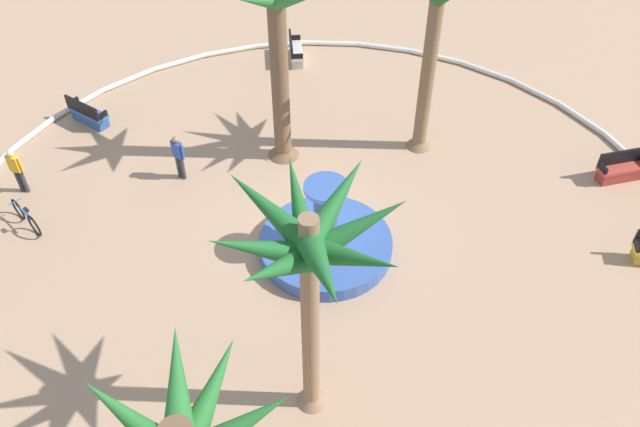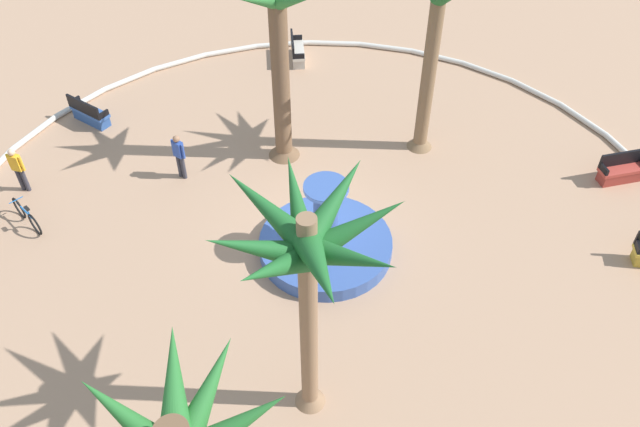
# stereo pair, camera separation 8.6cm
# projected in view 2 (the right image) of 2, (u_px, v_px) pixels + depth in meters

# --- Properties ---
(ground_plane) EXTENTS (80.00, 80.00, 0.00)m
(ground_plane) POSITION_uv_depth(u_px,v_px,m) (318.00, 232.00, 19.50)
(ground_plane) COLOR tan
(plaza_curb) EXTENTS (22.54, 22.54, 0.20)m
(plaza_curb) POSITION_uv_depth(u_px,v_px,m) (318.00, 230.00, 19.43)
(plaza_curb) COLOR silver
(plaza_curb) RESTS_ON ground
(fountain) EXTENTS (3.85, 3.85, 2.53)m
(fountain) POSITION_uv_depth(u_px,v_px,m) (326.00, 243.00, 18.72)
(fountain) COLOR #38569E
(fountain) RESTS_ON ground
(palm_tree_near_fountain) EXTENTS (3.28, 3.17, 6.43)m
(palm_tree_near_fountain) POSITION_uv_depth(u_px,v_px,m) (279.00, 39.00, 19.19)
(palm_tree_near_fountain) COLOR brown
(palm_tree_near_fountain) RESTS_ON ground
(palm_tree_by_curb) EXTENTS (3.94, 3.92, 6.58)m
(palm_tree_by_curb) POSITION_uv_depth(u_px,v_px,m) (438.00, 6.00, 18.96)
(palm_tree_by_curb) COLOR brown
(palm_tree_by_curb) RESTS_ON ground
(palm_tree_far_side) EXTENTS (3.91, 3.99, 6.33)m
(palm_tree_far_side) POSITION_uv_depth(u_px,v_px,m) (308.00, 258.00, 11.95)
(palm_tree_far_side) COLOR #8E6B4C
(palm_tree_far_side) RESTS_ON ground
(bench_east) EXTENTS (1.49, 1.48, 1.00)m
(bench_east) POSITION_uv_depth(u_px,v_px,m) (622.00, 171.00, 21.01)
(bench_east) COLOR #B73D33
(bench_east) RESTS_ON ground
(bench_west) EXTENTS (0.58, 1.62, 1.00)m
(bench_west) POSITION_uv_depth(u_px,v_px,m) (90.00, 114.00, 23.31)
(bench_west) COLOR #335BA8
(bench_west) RESTS_ON ground
(bench_southeast) EXTENTS (1.59, 1.35, 1.00)m
(bench_southeast) POSITION_uv_depth(u_px,v_px,m) (297.00, 53.00, 26.41)
(bench_southeast) COLOR beige
(bench_southeast) RESTS_ON ground
(bicycle_red_frame) EXTENTS (0.55, 1.69, 0.94)m
(bicycle_red_frame) POSITION_uv_depth(u_px,v_px,m) (27.00, 216.00, 19.47)
(bicycle_red_frame) COLOR black
(bicycle_red_frame) RESTS_ON ground
(person_cyclist_helmet) EXTENTS (0.29, 0.51, 1.63)m
(person_cyclist_helmet) POSITION_uv_depth(u_px,v_px,m) (18.00, 168.00, 20.26)
(person_cyclist_helmet) COLOR #33333D
(person_cyclist_helmet) RESTS_ON ground
(person_pedestrian_stroll) EXTENTS (0.22, 0.53, 1.66)m
(person_pedestrian_stroll) POSITION_uv_depth(u_px,v_px,m) (179.00, 154.00, 20.71)
(person_pedestrian_stroll) COLOR #33333D
(person_pedestrian_stroll) RESTS_ON ground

